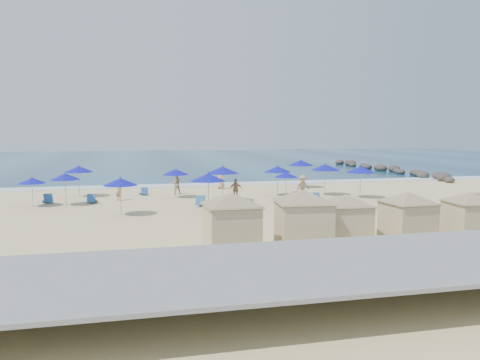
# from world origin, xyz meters

# --- Properties ---
(ground) EXTENTS (160.00, 160.00, 0.00)m
(ground) POSITION_xyz_m (0.00, 0.00, 0.00)
(ground) COLOR beige
(ground) RESTS_ON ground
(ocean) EXTENTS (160.00, 80.00, 0.06)m
(ocean) POSITION_xyz_m (0.00, 55.00, 0.03)
(ocean) COLOR navy
(ocean) RESTS_ON ground
(surf_line) EXTENTS (160.00, 2.50, 0.08)m
(surf_line) POSITION_xyz_m (0.00, 15.50, 0.04)
(surf_line) COLOR white
(surf_line) RESTS_ON ground
(seawall) EXTENTS (160.00, 6.10, 1.22)m
(seawall) POSITION_xyz_m (0.00, -13.50, 0.65)
(seawall) COLOR gray
(seawall) RESTS_ON ground
(rock_jetty) EXTENTS (2.56, 26.66, 0.96)m
(rock_jetty) POSITION_xyz_m (24.01, 24.90, 0.36)
(rock_jetty) COLOR #2F2A27
(rock_jetty) RESTS_ON ground
(trash_bin) EXTENTS (0.95, 0.95, 0.79)m
(trash_bin) POSITION_xyz_m (2.58, -4.47, 0.39)
(trash_bin) COLOR black
(trash_bin) RESTS_ON ground
(cabana_0) EXTENTS (4.50, 4.50, 2.82)m
(cabana_0) POSITION_xyz_m (-3.02, -9.35, 1.62)
(cabana_0) COLOR #CCB98B
(cabana_0) RESTS_ON ground
(cabana_1) EXTENTS (4.58, 4.58, 2.89)m
(cabana_1) POSITION_xyz_m (0.03, -9.52, 1.65)
(cabana_1) COLOR #CCB98B
(cabana_1) RESTS_ON ground
(cabana_2) EXTENTS (4.05, 4.05, 2.55)m
(cabana_2) POSITION_xyz_m (2.17, -9.14, 1.46)
(cabana_2) COLOR #CCB98B
(cabana_2) RESTS_ON ground
(cabana_3) EXTENTS (4.13, 4.13, 2.60)m
(cabana_3) POSITION_xyz_m (5.03, -9.39, 1.49)
(cabana_3) COLOR #CCB98B
(cabana_3) RESTS_ON ground
(cabana_4) EXTENTS (4.04, 4.04, 2.54)m
(cabana_4) POSITION_xyz_m (8.05, -9.67, 1.45)
(cabana_4) COLOR #CCB98B
(cabana_4) RESTS_ON ground
(umbrella_0) EXTENTS (2.02, 2.02, 2.29)m
(umbrella_0) POSITION_xyz_m (-11.41, 5.66, 1.99)
(umbrella_0) COLOR #A5A8AD
(umbrella_0) RESTS_ON ground
(umbrella_1) EXTENTS (1.79, 1.79, 2.04)m
(umbrella_1) POSITION_xyz_m (-13.51, 5.61, 1.77)
(umbrella_1) COLOR #A5A8AD
(umbrella_1) RESTS_ON ground
(umbrella_2) EXTENTS (2.19, 2.19, 2.49)m
(umbrella_2) POSITION_xyz_m (-10.95, 9.79, 2.16)
(umbrella_2) COLOR #A5A8AD
(umbrella_2) RESTS_ON ground
(umbrella_3) EXTENTS (2.07, 2.07, 2.36)m
(umbrella_3) POSITION_xyz_m (-7.66, 0.87, 2.05)
(umbrella_3) COLOR #A5A8AD
(umbrella_3) RESTS_ON ground
(umbrella_4) EXTENTS (2.01, 2.01, 2.29)m
(umbrella_4) POSITION_xyz_m (-3.75, 7.61, 1.99)
(umbrella_4) COLOR #A5A8AD
(umbrella_4) RESTS_ON ground
(umbrella_5) EXTENTS (2.33, 2.33, 2.65)m
(umbrella_5) POSITION_xyz_m (-0.64, 4.91, 2.30)
(umbrella_5) COLOR #A5A8AD
(umbrella_5) RESTS_ON ground
(umbrella_6) EXTENTS (2.23, 2.23, 2.53)m
(umbrella_6) POSITION_xyz_m (-2.34, 0.86, 2.20)
(umbrella_6) COLOR #A5A8AD
(umbrella_6) RESTS_ON ground
(umbrella_7) EXTENTS (2.14, 2.14, 2.44)m
(umbrella_7) POSITION_xyz_m (4.07, 6.82, 2.11)
(umbrella_7) COLOR #A5A8AD
(umbrella_7) RESTS_ON ground
(umbrella_8) EXTENTS (1.81, 1.81, 2.06)m
(umbrella_8) POSITION_xyz_m (4.34, 5.57, 1.78)
(umbrella_8) COLOR #A5A8AD
(umbrella_8) RESTS_ON ground
(umbrella_9) EXTENTS (2.27, 2.27, 2.58)m
(umbrella_9) POSITION_xyz_m (7.72, 11.51, 2.24)
(umbrella_9) COLOR #A5A8AD
(umbrella_9) RESTS_ON ground
(umbrella_10) EXTENTS (2.27, 2.27, 2.58)m
(umbrella_10) POSITION_xyz_m (7.82, 6.32, 2.24)
(umbrella_10) COLOR #A5A8AD
(umbrella_10) RESTS_ON ground
(umbrella_11) EXTENTS (2.21, 2.21, 2.51)m
(umbrella_11) POSITION_xyz_m (9.81, 4.30, 2.18)
(umbrella_11) COLOR #A5A8AD
(umbrella_11) RESTS_ON ground
(beach_chair_0) EXTENTS (0.96, 1.46, 0.74)m
(beach_chair_0) POSITION_xyz_m (-12.81, 6.95, 0.26)
(beach_chair_0) COLOR #2A5E9B
(beach_chair_0) RESTS_ON ground
(beach_chair_1) EXTENTS (0.63, 1.31, 0.71)m
(beach_chair_1) POSITION_xyz_m (-9.77, 6.35, 0.25)
(beach_chair_1) COLOR #2A5E9B
(beach_chair_1) RESTS_ON ground
(beach_chair_2) EXTENTS (0.76, 1.26, 0.65)m
(beach_chair_2) POSITION_xyz_m (-6.10, 9.81, 0.22)
(beach_chair_2) COLOR #2A5E9B
(beach_chair_2) RESTS_ON ground
(beach_chair_3) EXTENTS (1.13, 1.54, 0.78)m
(beach_chair_3) POSITION_xyz_m (-2.39, 3.33, 0.27)
(beach_chair_3) COLOR #2A5E9B
(beach_chair_3) RESTS_ON ground
(beach_chair_4) EXTENTS (1.13, 1.54, 0.77)m
(beach_chair_4) POSITION_xyz_m (4.38, 3.94, 0.27)
(beach_chair_4) COLOR #2A5E9B
(beach_chair_4) RESTS_ON ground
(beach_chair_5) EXTENTS (0.54, 1.17, 0.64)m
(beach_chair_5) POSITION_xyz_m (5.99, 3.87, 0.22)
(beach_chair_5) COLOR #2A5E9B
(beach_chair_5) RESTS_ON ground
(beachgoer_0) EXTENTS (0.67, 0.69, 1.60)m
(beachgoer_0) POSITION_xyz_m (-7.95, 7.23, 0.80)
(beachgoer_0) COLOR tan
(beachgoer_0) RESTS_ON ground
(beachgoer_1) EXTENTS (0.88, 0.72, 1.66)m
(beachgoer_1) POSITION_xyz_m (-3.55, 9.76, 0.83)
(beachgoer_1) COLOR tan
(beachgoer_1) RESTS_ON ground
(beachgoer_2) EXTENTS (1.02, 0.74, 1.61)m
(beachgoer_2) POSITION_xyz_m (0.42, 5.33, 0.81)
(beachgoer_2) COLOR tan
(beachgoer_2) RESTS_ON ground
(beachgoer_3) EXTENTS (1.23, 0.90, 1.70)m
(beachgoer_3) POSITION_xyz_m (5.87, 5.99, 0.85)
(beachgoer_3) COLOR tan
(beachgoer_3) RESTS_ON ground
(beachgoer_4) EXTENTS (0.94, 0.98, 1.69)m
(beachgoer_4) POSITION_xyz_m (0.63, 12.36, 0.85)
(beachgoer_4) COLOR tan
(beachgoer_4) RESTS_ON ground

